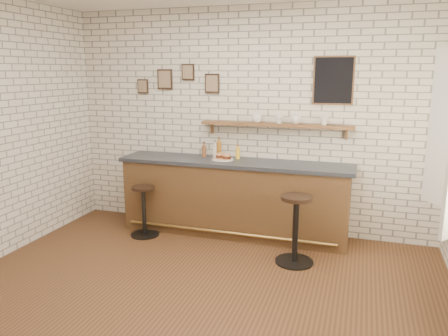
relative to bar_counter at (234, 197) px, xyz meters
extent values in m
plane|color=brown|center=(0.10, -1.70, -0.51)|extent=(5.00, 5.00, 0.00)
cube|color=brown|center=(0.00, 0.00, -0.03)|extent=(3.00, 0.58, 0.96)
cube|color=#2D333A|center=(0.00, 0.00, 0.48)|extent=(3.10, 0.62, 0.05)
cylinder|color=olive|center=(0.00, -0.32, -0.39)|extent=(2.79, 0.04, 0.04)
cylinder|color=white|center=(-0.16, 0.00, 0.51)|extent=(0.28, 0.28, 0.01)
cylinder|color=gold|center=(-0.10, 0.03, 0.52)|extent=(0.05, 0.05, 0.00)
cylinder|color=gold|center=(-0.13, 0.00, 0.52)|extent=(0.05, 0.05, 0.00)
cylinder|color=gold|center=(-0.26, 0.07, 0.52)|extent=(0.06, 0.06, 0.00)
cylinder|color=gold|center=(-0.13, 0.05, 0.52)|extent=(0.06, 0.06, 0.00)
cylinder|color=gold|center=(-0.27, -0.03, 0.52)|extent=(0.06, 0.06, 0.00)
cylinder|color=gold|center=(-0.11, 0.02, 0.52)|extent=(0.04, 0.04, 0.00)
cylinder|color=gold|center=(-0.16, -0.06, 0.52)|extent=(0.05, 0.05, 0.00)
cylinder|color=gold|center=(-0.27, -0.05, 0.52)|extent=(0.04, 0.04, 0.00)
cylinder|color=gold|center=(-0.31, 0.03, 0.52)|extent=(0.05, 0.05, 0.00)
cylinder|color=gold|center=(-0.11, -0.04, 0.52)|extent=(0.06, 0.06, 0.00)
cylinder|color=gold|center=(-0.27, 0.02, 0.52)|extent=(0.04, 0.04, 0.00)
cylinder|color=gold|center=(-0.14, -0.02, 0.52)|extent=(0.05, 0.05, 0.00)
cylinder|color=gold|center=(-0.09, 0.02, 0.52)|extent=(0.05, 0.05, 0.00)
cylinder|color=brown|center=(-0.47, 0.14, 0.58)|extent=(0.06, 0.06, 0.16)
cylinder|color=brown|center=(-0.47, 0.14, 0.68)|extent=(0.02, 0.02, 0.03)
cylinder|color=black|center=(-0.47, 0.14, 0.70)|extent=(0.03, 0.03, 0.01)
cylinder|color=white|center=(-0.31, 0.14, 0.59)|extent=(0.06, 0.06, 0.18)
cylinder|color=white|center=(-0.31, 0.14, 0.70)|extent=(0.02, 0.02, 0.04)
cylinder|color=black|center=(-0.31, 0.14, 0.73)|extent=(0.02, 0.02, 0.01)
cylinder|color=#A3621A|center=(-0.26, 0.14, 0.61)|extent=(0.07, 0.07, 0.22)
cylinder|color=#A3621A|center=(-0.26, 0.14, 0.75)|extent=(0.02, 0.02, 0.05)
cylinder|color=black|center=(-0.26, 0.14, 0.78)|extent=(0.03, 0.03, 0.01)
cylinder|color=yellow|center=(0.01, 0.14, 0.58)|extent=(0.06, 0.06, 0.15)
cylinder|color=yellow|center=(0.01, 0.14, 0.67)|extent=(0.03, 0.03, 0.03)
cylinder|color=maroon|center=(0.01, 0.14, 0.69)|extent=(0.03, 0.03, 0.01)
cylinder|color=black|center=(-1.12, -0.44, -0.50)|extent=(0.38, 0.38, 0.02)
cylinder|color=black|center=(-1.12, -0.44, -0.18)|extent=(0.06, 0.06, 0.62)
cylinder|color=black|center=(-1.12, -0.44, 0.16)|extent=(0.33, 0.33, 0.04)
cylinder|color=black|center=(0.94, -0.68, -0.50)|extent=(0.44, 0.44, 0.02)
cylinder|color=black|center=(0.94, -0.68, -0.12)|extent=(0.07, 0.07, 0.73)
cylinder|color=black|center=(0.94, -0.68, 0.27)|extent=(0.36, 0.36, 0.04)
cube|color=brown|center=(0.50, 0.20, 0.97)|extent=(2.00, 0.18, 0.04)
cube|color=brown|center=(-0.40, 0.27, 0.89)|extent=(0.03, 0.04, 0.16)
cube|color=brown|center=(1.40, 0.27, 0.89)|extent=(0.03, 0.04, 0.16)
imported|color=white|center=(0.25, 0.20, 1.05)|extent=(0.15, 0.15, 0.11)
imported|color=white|center=(0.55, 0.20, 1.04)|extent=(0.13, 0.13, 0.09)
imported|color=white|center=(0.76, 0.20, 1.05)|extent=(0.18, 0.18, 0.11)
imported|color=white|center=(1.12, 0.20, 1.04)|extent=(0.11, 0.11, 0.10)
cube|color=black|center=(-1.10, 0.28, 1.54)|extent=(0.22, 0.02, 0.28)
cube|color=black|center=(-0.75, 0.28, 1.64)|extent=(0.18, 0.02, 0.22)
cube|color=black|center=(-0.40, 0.28, 1.49)|extent=(0.20, 0.02, 0.26)
cube|color=black|center=(-1.45, 0.28, 1.44)|extent=(0.16, 0.02, 0.20)
cube|color=black|center=(1.20, 0.28, 1.54)|extent=(0.46, 0.02, 0.56)
camera|label=1|loc=(1.60, -5.40, 1.67)|focal=35.00mm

